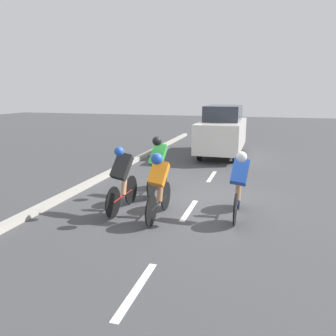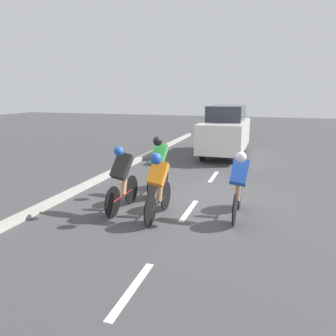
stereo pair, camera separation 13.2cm
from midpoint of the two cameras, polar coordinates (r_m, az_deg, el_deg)
name	(u,v)px [view 1 (the left image)]	position (r m, az deg, el deg)	size (l,w,h in m)	color
ground_plane	(196,200)	(8.19, 4.46, -5.55)	(60.00, 60.00, 0.00)	#424244
lane_stripe_near	(136,289)	(4.74, -6.38, -20.28)	(0.12, 1.40, 0.01)	white
lane_stripe_mid	(189,210)	(7.48, 3.21, -7.33)	(0.12, 1.40, 0.01)	white
lane_stripe_far	(212,176)	(10.49, 7.27, -1.46)	(0.12, 1.40, 0.01)	white
curb	(66,195)	(8.72, -17.75, -4.51)	(0.20, 25.83, 0.14)	#A8A399
cyclist_black	(122,178)	(7.25, -8.52, -1.68)	(0.42, 1.65, 1.51)	black
cyclist_blue	(239,183)	(6.96, 11.74, -2.52)	(0.38, 1.66, 1.47)	black
cyclist_orange	(159,183)	(6.76, -2.20, -2.67)	(0.39, 1.65, 1.45)	black
cyclist_green	(158,163)	(8.44, -2.23, 0.89)	(0.41, 1.63, 1.55)	black
support_car	(222,131)	(13.99, 9.18, 6.44)	(1.70, 4.20, 2.08)	black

